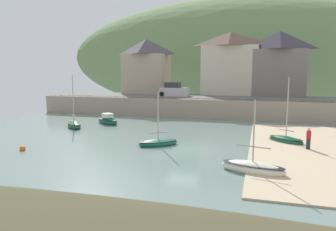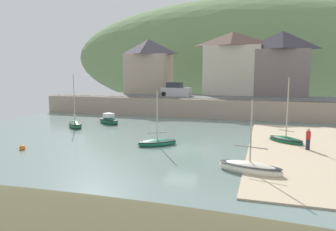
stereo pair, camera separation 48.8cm
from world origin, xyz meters
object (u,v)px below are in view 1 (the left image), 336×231
object	(u,v)px
rowboat_small_beached	(158,142)
sailboat_blue_trim	(253,168)
parked_car_near_slipway	(174,90)
sailboat_tall_mast	(108,121)
person_near_water	(309,138)
waterfront_building_left	(146,66)
waterfront_building_centre	(230,63)
mooring_buoy	(23,149)
waterfront_building_right	(279,63)
sailboat_far_left	(286,140)
sailboat_white_hull	(74,125)

from	to	relation	value
rowboat_small_beached	sailboat_blue_trim	bearing A→B (deg)	-69.88
parked_car_near_slipway	sailboat_blue_trim	bearing A→B (deg)	-62.72
sailboat_tall_mast	rowboat_small_beached	xyz separation A→B (m)	(8.77, -8.56, -0.12)
sailboat_blue_trim	person_near_water	distance (m)	7.82
sailboat_tall_mast	waterfront_building_left	bearing A→B (deg)	123.28
waterfront_building_centre	parked_car_near_slipway	xyz separation A→B (m)	(-7.40, -4.50, -3.91)
sailboat_blue_trim	mooring_buoy	world-z (taller)	sailboat_blue_trim
waterfront_building_right	person_near_water	distance (m)	23.95
waterfront_building_left	waterfront_building_centre	bearing A→B (deg)	0.00
waterfront_building_left	parked_car_near_slipway	xyz separation A→B (m)	(5.77, -4.50, -3.56)
waterfront_building_left	sailboat_tall_mast	world-z (taller)	waterfront_building_left
sailboat_far_left	sailboat_blue_trim	bearing A→B (deg)	-67.32
sailboat_white_hull	sailboat_blue_trim	size ratio (longest dim) A/B	1.26
parked_car_near_slipway	mooring_buoy	distance (m)	25.38
waterfront_building_right	mooring_buoy	size ratio (longest dim) A/B	20.57
sailboat_white_hull	mooring_buoy	size ratio (longest dim) A/B	12.98
parked_car_near_slipway	mooring_buoy	bearing A→B (deg)	-99.67
waterfront_building_left	sailboat_far_left	distance (m)	29.52
person_near_water	waterfront_building_right	bearing A→B (deg)	93.08
waterfront_building_right	rowboat_small_beached	xyz separation A→B (m)	(-10.24, -24.70, -6.84)
sailboat_tall_mast	person_near_water	distance (m)	21.43
sailboat_blue_trim	mooring_buoy	bearing A→B (deg)	-166.77
sailboat_blue_trim	person_near_water	bearing A→B (deg)	75.45
sailboat_tall_mast	parked_car_near_slipway	world-z (taller)	parked_car_near_slipway
sailboat_white_hull	parked_car_near_slipway	distance (m)	16.62
sailboat_white_hull	person_near_water	xyz separation A→B (m)	(22.64, -3.89, 0.68)
parked_car_near_slipway	mooring_buoy	world-z (taller)	parked_car_near_slipway
waterfront_building_centre	sailboat_blue_trim	world-z (taller)	waterfront_building_centre
sailboat_blue_trim	sailboat_far_left	xyz separation A→B (m)	(2.50, 9.01, -0.02)
sailboat_white_hull	parked_car_near_slipway	size ratio (longest dim) A/B	1.38
person_near_water	rowboat_small_beached	bearing A→B (deg)	-172.22
sailboat_white_hull	waterfront_building_right	bearing A→B (deg)	90.45
waterfront_building_right	sailboat_far_left	xyz separation A→B (m)	(-0.19, -20.85, -6.81)
waterfront_building_right	sailboat_white_hull	distance (m)	29.56
waterfront_building_left	sailboat_blue_trim	world-z (taller)	waterfront_building_left
rowboat_small_beached	sailboat_blue_trim	world-z (taller)	rowboat_small_beached
waterfront_building_right	mooring_buoy	world-z (taller)	waterfront_building_right
parked_car_near_slipway	waterfront_building_centre	bearing A→B (deg)	34.01
waterfront_building_left	sailboat_tall_mast	size ratio (longest dim) A/B	2.49
waterfront_building_centre	sailboat_tall_mast	bearing A→B (deg)	-126.95
sailboat_white_hull	person_near_water	size ratio (longest dim) A/B	3.56
parked_car_near_slipway	person_near_water	xyz separation A→B (m)	(15.52, -18.63, -2.22)
sailboat_tall_mast	rowboat_small_beached	world-z (taller)	rowboat_small_beached
sailboat_white_hull	sailboat_tall_mast	bearing A→B (deg)	100.91
sailboat_tall_mast	sailboat_far_left	world-z (taller)	sailboat_far_left
sailboat_tall_mast	sailboat_white_hull	bearing A→B (deg)	-97.99
sailboat_tall_mast	rowboat_small_beached	bearing A→B (deg)	-14.72
sailboat_tall_mast	person_near_water	size ratio (longest dim) A/B	2.12
sailboat_blue_trim	person_near_water	size ratio (longest dim) A/B	2.82
sailboat_blue_trim	sailboat_far_left	distance (m)	9.35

